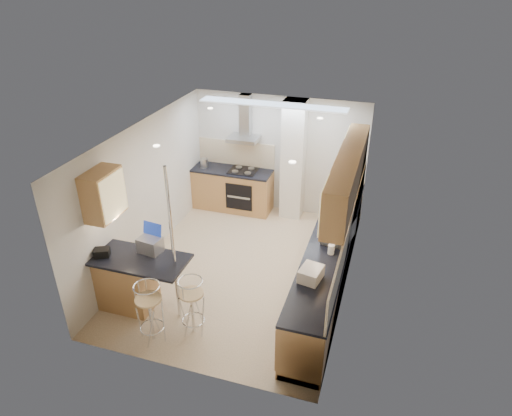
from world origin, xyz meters
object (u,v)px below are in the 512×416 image
(laptop, at_px, (150,245))
(bar_stool_end, at_px, (192,306))
(bar_stool_near, at_px, (150,313))
(bread_bin, at_px, (311,274))
(microwave, at_px, (339,230))

(laptop, xyz_separation_m, bar_stool_end, (0.86, -0.46, -0.59))
(bar_stool_near, height_order, bar_stool_end, bar_stool_near)
(bread_bin, bearing_deg, laptop, -167.85)
(bar_stool_near, distance_m, bread_bin, 2.31)
(bar_stool_near, bearing_deg, microwave, 60.11)
(bar_stool_end, distance_m, bread_bin, 1.76)
(laptop, bearing_deg, bread_bin, 9.58)
(microwave, xyz_separation_m, bar_stool_end, (-1.80, -1.70, -0.62))
(laptop, distance_m, bar_stool_near, 1.04)
(bar_stool_end, xyz_separation_m, bread_bin, (1.59, 0.53, 0.55))
(microwave, xyz_separation_m, bread_bin, (-0.21, -1.16, -0.07))
(bar_stool_end, bearing_deg, microwave, 1.42)
(microwave, relative_size, laptop, 1.76)
(bar_stool_near, bearing_deg, laptop, 133.77)
(microwave, distance_m, bar_stool_end, 2.55)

